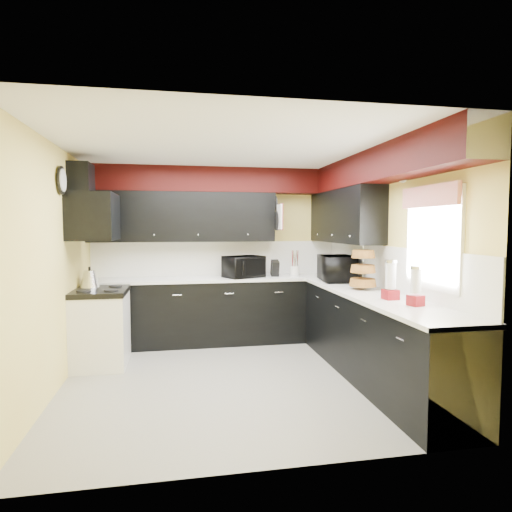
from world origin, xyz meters
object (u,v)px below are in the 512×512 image
Objects in this scene: kettle at (90,279)px; utensil_crock at (295,271)px; knife_block at (275,268)px; toaster_oven at (244,267)px; microwave at (337,268)px.

utensil_crock is at bearing 10.13° from kettle.
toaster_oven is at bearing -173.01° from knife_block.
knife_block is (0.46, 0.04, -0.04)m from toaster_oven.
kettle is (-2.76, -0.49, 0.01)m from utensil_crock.
toaster_oven is 2.29× the size of kettle.
knife_block is at bearing -20.03° from toaster_oven.
toaster_oven is at bearing 13.44° from kettle.
toaster_oven is at bearing 67.78° from microwave.
microwave reaches higher than toaster_oven.
utensil_crock is 0.64× the size of knife_block.
toaster_oven is 0.46m from knife_block.
knife_block is at bearing 175.04° from utensil_crock.
kettle is (-2.00, -0.48, -0.07)m from toaster_oven.
toaster_oven is 2.06m from kettle.
knife_block is at bearing 52.45° from microwave.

